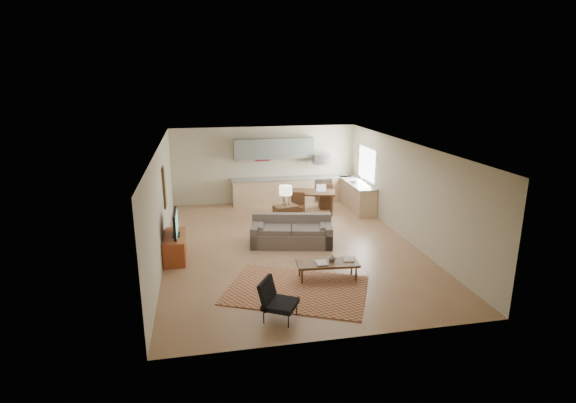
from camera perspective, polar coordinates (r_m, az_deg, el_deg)
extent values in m
plane|color=#916948|center=(12.09, 0.28, -5.63)|extent=(9.00, 9.00, 0.00)
plane|color=white|center=(11.39, 0.30, 7.13)|extent=(9.00, 9.00, 0.00)
plane|color=#B8B194|center=(15.99, -2.95, 4.68)|extent=(6.50, 0.00, 6.50)
plane|color=#B8B194|center=(7.55, 7.20, -8.20)|extent=(6.50, 0.00, 6.50)
plane|color=#B8B194|center=(11.49, -15.81, -0.29)|extent=(0.00, 9.00, 9.00)
plane|color=#B8B194|center=(12.70, 14.81, 1.28)|extent=(0.00, 9.00, 9.00)
cube|color=#A5A8AD|center=(16.28, 4.24, 1.61)|extent=(0.62, 0.62, 0.90)
cube|color=#A5A8AD|center=(16.07, 4.30, 5.43)|extent=(0.62, 0.40, 0.35)
cube|color=slate|center=(15.77, -1.80, 6.75)|extent=(2.80, 0.34, 0.70)
cube|color=white|center=(15.33, 9.95, 4.75)|extent=(0.02, 1.40, 1.05)
cube|color=brown|center=(9.71, 1.11, -11.14)|extent=(3.46, 3.03, 0.02)
imported|color=maroon|center=(9.96, 3.57, -7.83)|extent=(0.27, 0.34, 0.03)
imported|color=navy|center=(10.24, 7.06, -7.27)|extent=(0.33, 0.38, 0.02)
imported|color=black|center=(10.10, 5.62, -7.11)|extent=(0.24, 0.24, 0.17)
imported|color=beige|center=(15.14, 8.68, 2.60)|extent=(0.10, 0.10, 0.19)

